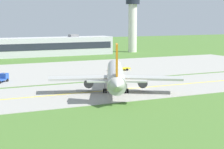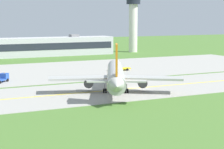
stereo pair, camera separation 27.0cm
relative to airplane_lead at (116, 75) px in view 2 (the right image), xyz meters
name	(u,v)px [view 2 (the right image)]	position (x,y,z in m)	size (l,w,h in m)	color
ground_plane	(136,88)	(7.07, 2.25, -4.13)	(500.00, 500.00, 0.00)	#47702D
taxiway_strip	(136,88)	(7.07, 2.25, -4.08)	(240.00, 28.00, 0.10)	#9E9B93
apron_pad	(103,68)	(17.07, 44.25, -4.08)	(140.00, 52.00, 0.10)	#9E9B93
taxiway_centreline	(136,88)	(7.07, 2.25, -4.03)	(220.00, 0.60, 0.01)	yellow
airplane_lead	(116,75)	(0.00, 0.00, 0.00)	(30.76, 37.14, 12.70)	#ADADA8
service_truck_baggage	(2,78)	(-21.82, 27.55, -2.95)	(5.82, 6.12, 2.59)	#264CA5
service_truck_fuel	(118,68)	(18.44, 34.97, -2.95)	(6.43, 2.43, 2.59)	yellow
terminal_building	(50,47)	(14.50, 98.69, 0.21)	(61.46, 11.02, 9.84)	#B2B2B7
control_tower	(133,18)	(59.84, 99.81, 13.56)	(7.60, 7.60, 29.62)	silver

